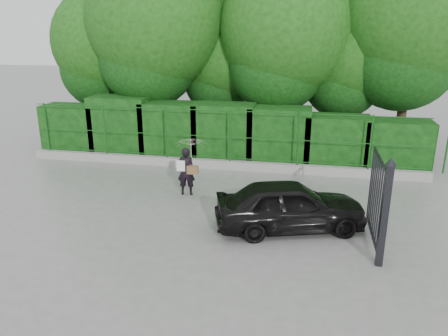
# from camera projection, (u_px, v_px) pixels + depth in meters

# --- Properties ---
(ground) EXTENTS (80.00, 80.00, 0.00)m
(ground) POSITION_uv_depth(u_px,v_px,m) (183.00, 223.00, 11.12)
(ground) COLOR gray
(kerb) EXTENTS (14.00, 0.25, 0.30)m
(kerb) POSITION_uv_depth(u_px,v_px,m) (219.00, 164.00, 15.27)
(kerb) COLOR #9E9E99
(kerb) RESTS_ON ground
(fence) EXTENTS (14.13, 0.06, 1.80)m
(fence) POSITION_uv_depth(u_px,v_px,m) (225.00, 135.00, 14.90)
(fence) COLOR #155016
(fence) RESTS_ON kerb
(hedge) EXTENTS (14.20, 1.20, 2.25)m
(hedge) POSITION_uv_depth(u_px,v_px,m) (220.00, 134.00, 15.97)
(hedge) COLOR black
(hedge) RESTS_ON ground
(trees) EXTENTS (17.10, 6.15, 8.08)m
(trees) POSITION_uv_depth(u_px,v_px,m) (265.00, 30.00, 16.68)
(trees) COLOR black
(trees) RESTS_ON ground
(gate) EXTENTS (0.22, 2.33, 2.36)m
(gate) POSITION_uv_depth(u_px,v_px,m) (381.00, 204.00, 9.24)
(gate) COLOR black
(gate) RESTS_ON ground
(woman) EXTENTS (0.92, 0.94, 1.71)m
(woman) POSITION_uv_depth(u_px,v_px,m) (190.00, 158.00, 12.65)
(woman) COLOR black
(woman) RESTS_ON ground
(car) EXTENTS (3.91, 2.46, 1.24)m
(car) POSITION_uv_depth(u_px,v_px,m) (290.00, 205.00, 10.62)
(car) COLOR black
(car) RESTS_ON ground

